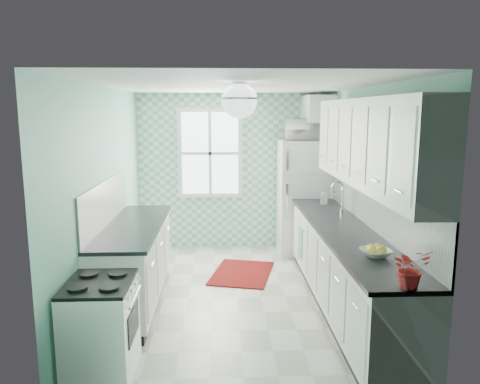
{
  "coord_description": "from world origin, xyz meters",
  "views": [
    {
      "loc": [
        -0.18,
        -5.34,
        2.23
      ],
      "look_at": [
        0.05,
        0.25,
        1.25
      ],
      "focal_mm": 35.0,
      "sensor_mm": 36.0,
      "label": 1
    }
  ],
  "objects_px": {
    "sink": "(330,213)",
    "microwave": "(305,129)",
    "stove": "(101,327)",
    "ceiling_light": "(239,100)",
    "fridge": "(303,197)",
    "potted_plant": "(411,268)",
    "fruit_bowl": "(376,253)"
  },
  "relations": [
    {
      "from": "fridge",
      "to": "microwave",
      "type": "bearing_deg",
      "value": 50.3
    },
    {
      "from": "ceiling_light",
      "to": "fridge",
      "type": "relative_size",
      "value": 0.2
    },
    {
      "from": "fridge",
      "to": "stove",
      "type": "xyz_separation_m",
      "value": [
        -2.31,
        -3.42,
        -0.46
      ]
    },
    {
      "from": "potted_plant",
      "to": "fridge",
      "type": "bearing_deg",
      "value": 91.31
    },
    {
      "from": "sink",
      "to": "fruit_bowl",
      "type": "height_order",
      "value": "sink"
    },
    {
      "from": "sink",
      "to": "potted_plant",
      "type": "height_order",
      "value": "sink"
    },
    {
      "from": "fridge",
      "to": "sink",
      "type": "bearing_deg",
      "value": -89.38
    },
    {
      "from": "potted_plant",
      "to": "microwave",
      "type": "bearing_deg",
      "value": 91.31
    },
    {
      "from": "stove",
      "to": "sink",
      "type": "bearing_deg",
      "value": 39.09
    },
    {
      "from": "ceiling_light",
      "to": "stove",
      "type": "relative_size",
      "value": 0.43
    },
    {
      "from": "ceiling_light",
      "to": "sink",
      "type": "relative_size",
      "value": 0.66
    },
    {
      "from": "ceiling_light",
      "to": "stove",
      "type": "xyz_separation_m",
      "value": [
        -1.2,
        -0.82,
        -1.89
      ]
    },
    {
      "from": "ceiling_light",
      "to": "potted_plant",
      "type": "height_order",
      "value": "ceiling_light"
    },
    {
      "from": "fruit_bowl",
      "to": "stove",
      "type": "bearing_deg",
      "value": -174.2
    },
    {
      "from": "sink",
      "to": "microwave",
      "type": "distance_m",
      "value": 1.7
    },
    {
      "from": "ceiling_light",
      "to": "sink",
      "type": "height_order",
      "value": "ceiling_light"
    },
    {
      "from": "fridge",
      "to": "potted_plant",
      "type": "bearing_deg",
      "value": -92.02
    },
    {
      "from": "fridge",
      "to": "stove",
      "type": "relative_size",
      "value": 2.19
    },
    {
      "from": "fruit_bowl",
      "to": "microwave",
      "type": "bearing_deg",
      "value": 91.62
    },
    {
      "from": "stove",
      "to": "ceiling_light",
      "type": "bearing_deg",
      "value": 32.83
    },
    {
      "from": "fruit_bowl",
      "to": "potted_plant",
      "type": "xyz_separation_m",
      "value": [
        0.0,
        -0.75,
        0.12
      ]
    },
    {
      "from": "ceiling_light",
      "to": "sink",
      "type": "distance_m",
      "value": 2.22
    },
    {
      "from": "ceiling_light",
      "to": "potted_plant",
      "type": "xyz_separation_m",
      "value": [
        1.2,
        -1.33,
        -1.23
      ]
    },
    {
      "from": "sink",
      "to": "microwave",
      "type": "height_order",
      "value": "microwave"
    },
    {
      "from": "sink",
      "to": "fruit_bowl",
      "type": "bearing_deg",
      "value": -93.71
    },
    {
      "from": "fridge",
      "to": "fruit_bowl",
      "type": "height_order",
      "value": "fridge"
    },
    {
      "from": "fruit_bowl",
      "to": "potted_plant",
      "type": "distance_m",
      "value": 0.76
    },
    {
      "from": "ceiling_light",
      "to": "stove",
      "type": "bearing_deg",
      "value": -145.74
    },
    {
      "from": "stove",
      "to": "microwave",
      "type": "height_order",
      "value": "microwave"
    },
    {
      "from": "sink",
      "to": "microwave",
      "type": "bearing_deg",
      "value": 90.36
    },
    {
      "from": "fridge",
      "to": "stove",
      "type": "distance_m",
      "value": 4.16
    },
    {
      "from": "fridge",
      "to": "potted_plant",
      "type": "distance_m",
      "value": 3.94
    }
  ]
}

